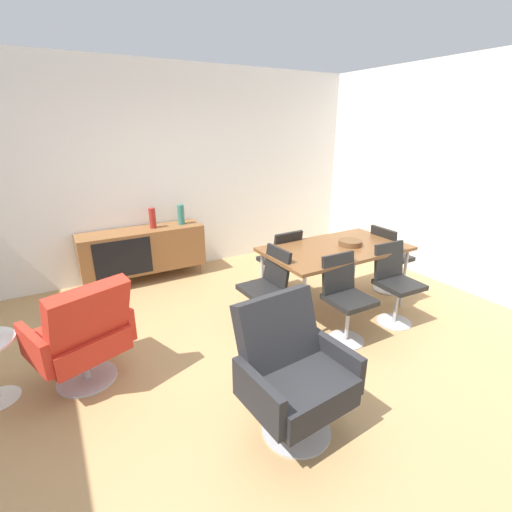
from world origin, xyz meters
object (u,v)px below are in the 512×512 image
object	(u,v)px
dining_chair_front_left	(345,295)
vase_cobalt	(152,218)
dining_table	(335,251)
dining_chair_back_left	(281,260)
dining_chair_far_end	(388,256)
dining_chair_near_window	(267,286)
armchair_black_shell	(292,370)
wooden_bowl_on_table	(350,243)
dining_chair_front_right	(395,281)
sideboard	(143,250)
vase_sculptural_dark	(181,215)
lounge_chair_red	(82,334)

from	to	relation	value
dining_chair_front_left	vase_cobalt	bearing A→B (deg)	115.74
dining_table	dining_chair_back_left	bearing A→B (deg)	121.92
vase_cobalt	dining_chair_far_end	bearing A→B (deg)	-37.91
dining_chair_near_window	armchair_black_shell	distance (m)	1.35
wooden_bowl_on_table	armchair_black_shell	size ratio (longest dim) A/B	0.27
dining_table	dining_chair_front_right	distance (m)	0.70
vase_cobalt	dining_chair_near_window	bearing A→B (deg)	-71.26
sideboard	dining_chair_back_left	size ratio (longest dim) A/B	1.87
vase_sculptural_dark	lounge_chair_red	distance (m)	2.46
dining_chair_near_window	dining_chair_front_left	distance (m)	0.78
vase_cobalt	dining_table	xyz separation A→B (m)	(1.53, -1.88, -0.16)
dining_table	dining_chair_front_right	size ratio (longest dim) A/B	1.87
sideboard	dining_chair_far_end	world-z (taller)	dining_chair_far_end
dining_table	dining_chair_far_end	world-z (taller)	dining_chair_far_end
vase_sculptural_dark	dining_chair_front_right	xyz separation A→B (m)	(1.49, -2.44, -0.39)
dining_table	dining_chair_near_window	distance (m)	0.92
dining_table	wooden_bowl_on_table	world-z (taller)	wooden_bowl_on_table
dining_chair_front_left	dining_chair_far_end	bearing A→B (deg)	24.33
dining_chair_near_window	dining_chair_front_left	bearing A→B (deg)	-46.16
dining_chair_near_window	dining_chair_front_right	world-z (taller)	same
dining_chair_far_end	lounge_chair_red	distance (m)	3.51
dining_chair_front_right	dining_chair_back_left	world-z (taller)	same
dining_chair_near_window	armchair_black_shell	xyz separation A→B (m)	(-0.56, -1.23, -0.00)
dining_chair_far_end	lounge_chair_red	bearing A→B (deg)	-179.46
dining_chair_far_end	dining_chair_front_left	size ratio (longest dim) A/B	1.00
vase_cobalt	dining_chair_back_left	size ratio (longest dim) A/B	0.31
lounge_chair_red	vase_sculptural_dark	bearing A→B (deg)	52.09
vase_sculptural_dark	dining_chair_front_right	distance (m)	2.88
wooden_bowl_on_table	armchair_black_shell	bearing A→B (deg)	-143.72
vase_sculptural_dark	armchair_black_shell	xyz separation A→B (m)	(-0.31, -3.11, -0.39)
sideboard	dining_chair_front_right	size ratio (longest dim) A/B	1.87
wooden_bowl_on_table	dining_chair_front_left	distance (m)	0.81
wooden_bowl_on_table	dining_chair_front_left	bearing A→B (deg)	-135.27
dining_table	dining_chair_front_left	xyz separation A→B (m)	(-0.35, -0.56, -0.23)
vase_sculptural_dark	wooden_bowl_on_table	xyz separation A→B (m)	(1.32, -1.91, -0.09)
sideboard	dining_table	xyz separation A→B (m)	(1.69, -1.88, 0.26)
dining_chair_front_right	lounge_chair_red	xyz separation A→B (m)	(-2.98, 0.53, -0.00)
sideboard	lounge_chair_red	world-z (taller)	lounge_chair_red
vase_cobalt	dining_chair_far_end	distance (m)	3.09
dining_chair_far_end	dining_chair_near_window	bearing A→B (deg)	179.94
lounge_chair_red	dining_chair_back_left	bearing A→B (deg)	14.55
vase_cobalt	lounge_chair_red	xyz separation A→B (m)	(-1.10, -1.91, -0.39)
vase_sculptural_dark	dining_chair_back_left	distance (m)	1.59
dining_chair_far_end	dining_chair_front_left	distance (m)	1.36
armchair_black_shell	lounge_chair_red	bearing A→B (deg)	134.57
vase_cobalt	wooden_bowl_on_table	size ratio (longest dim) A/B	1.04
dining_chair_near_window	vase_cobalt	bearing A→B (deg)	108.74
dining_chair_front_left	dining_chair_back_left	bearing A→B (deg)	89.94
sideboard	dining_chair_front_right	xyz separation A→B (m)	(2.05, -2.44, 0.03)
wooden_bowl_on_table	dining_chair_near_window	world-z (taller)	dining_chair_near_window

